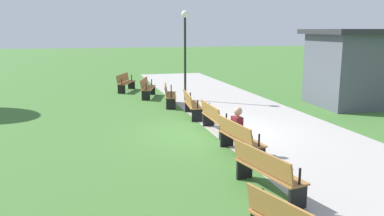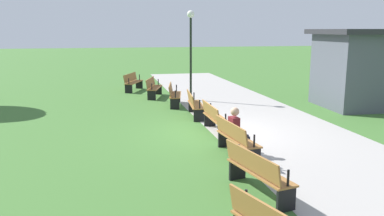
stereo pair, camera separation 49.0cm
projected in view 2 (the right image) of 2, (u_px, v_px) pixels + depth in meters
ground_plane at (217, 132)px, 12.01m from camera, size 120.00×120.00×0.00m
path_paving at (276, 129)px, 12.43m from camera, size 32.81×4.29×0.01m
bench_0 at (133, 82)px, 20.15m from camera, size 1.80×1.13×0.89m
bench_1 at (153, 87)px, 18.24m from camera, size 1.82×0.98×0.89m
bench_2 at (174, 94)px, 16.22m from camera, size 1.82×0.82×0.89m
bench_3 at (194, 104)px, 14.10m from camera, size 1.80×0.65×0.89m
bench_4 at (215, 118)px, 11.91m from camera, size 1.76×0.47×0.89m
bench_5 at (236, 138)px, 9.66m from camera, size 1.80×0.65×0.89m
bench_6 at (257, 171)px, 7.40m from camera, size 1.82×0.82×0.89m
person_seated at (237, 129)px, 9.88m from camera, size 0.36×0.54×1.20m
lamp_post at (191, 38)px, 17.03m from camera, size 0.32×0.32×3.93m
kiosk at (355, 68)px, 15.68m from camera, size 3.50×3.12×3.13m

